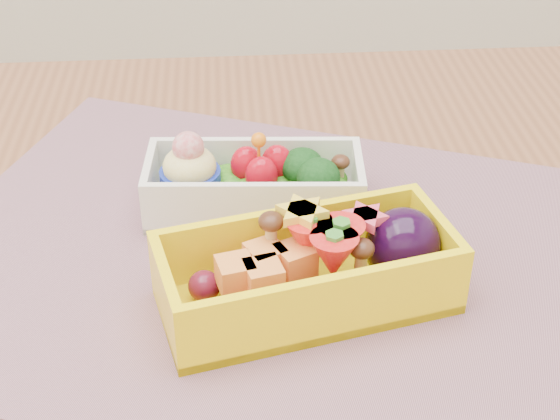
{
  "coord_description": "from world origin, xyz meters",
  "views": [
    {
      "loc": [
        -0.06,
        -0.45,
        1.12
      ],
      "look_at": [
        -0.02,
        0.04,
        0.79
      ],
      "focal_mm": 54.08,
      "sensor_mm": 36.0,
      "label": 1
    }
  ],
  "objects": [
    {
      "name": "bento_white",
      "position": [
        -0.04,
        0.1,
        0.78
      ],
      "size": [
        0.17,
        0.08,
        0.07
      ],
      "rotation": [
        0.0,
        0.0,
        -0.07
      ],
      "color": "white",
      "rests_on": "placemat"
    },
    {
      "name": "bento_yellow",
      "position": [
        -0.0,
        -0.02,
        0.78
      ],
      "size": [
        0.21,
        0.13,
        0.06
      ],
      "rotation": [
        0.0,
        0.0,
        0.24
      ],
      "color": "yellow",
      "rests_on": "placemat"
    },
    {
      "name": "placemat",
      "position": [
        -0.03,
        0.04,
        0.75
      ],
      "size": [
        0.6,
        0.54,
        0.0
      ],
      "primitive_type": "cube",
      "rotation": [
        0.0,
        0.0,
        -0.38
      ],
      "color": "gray",
      "rests_on": "table"
    },
    {
      "name": "table",
      "position": [
        0.0,
        0.0,
        0.65
      ],
      "size": [
        1.2,
        0.8,
        0.75
      ],
      "color": "brown",
      "rests_on": "ground"
    }
  ]
}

